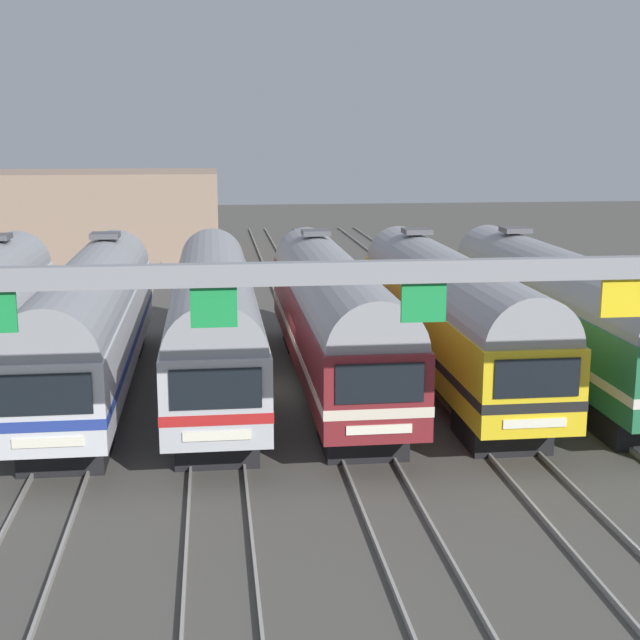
# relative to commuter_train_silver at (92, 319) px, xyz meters

# --- Properties ---
(ground_plane) EXTENTS (160.00, 160.00, 0.00)m
(ground_plane) POSITION_rel_commuter_train_silver_xyz_m (6.18, 0.00, -2.69)
(ground_plane) COLOR #4C4944
(track_bed) EXTENTS (22.10, 70.00, 0.15)m
(track_bed) POSITION_rel_commuter_train_silver_xyz_m (6.18, 17.00, -2.61)
(track_bed) COLOR gray
(track_bed) RESTS_ON ground
(commuter_train_silver) EXTENTS (2.88, 18.06, 5.05)m
(commuter_train_silver) POSITION_rel_commuter_train_silver_xyz_m (0.00, 0.00, 0.00)
(commuter_train_silver) COLOR silver
(commuter_train_silver) RESTS_ON ground
(commuter_train_stainless) EXTENTS (2.88, 18.06, 4.77)m
(commuter_train_stainless) POSITION_rel_commuter_train_silver_xyz_m (4.12, -0.00, -0.00)
(commuter_train_stainless) COLOR #B2B5BA
(commuter_train_stainless) RESTS_ON ground
(commuter_train_maroon) EXTENTS (2.88, 18.06, 5.05)m
(commuter_train_maroon) POSITION_rel_commuter_train_silver_xyz_m (8.24, 0.00, 0.00)
(commuter_train_maroon) COLOR maroon
(commuter_train_maroon) RESTS_ON ground
(commuter_train_yellow) EXTENTS (2.88, 18.06, 5.05)m
(commuter_train_yellow) POSITION_rel_commuter_train_silver_xyz_m (12.36, 0.00, 0.00)
(commuter_train_yellow) COLOR gold
(commuter_train_yellow) RESTS_ON ground
(commuter_train_green) EXTENTS (2.88, 18.06, 5.05)m
(commuter_train_green) POSITION_rel_commuter_train_silver_xyz_m (16.48, 0.00, 0.00)
(commuter_train_green) COLOR #236B42
(commuter_train_green) RESTS_ON ground
(catenary_gantry) EXTENTS (25.84, 0.44, 6.97)m
(catenary_gantry) POSITION_rel_commuter_train_silver_xyz_m (6.18, -13.50, 2.66)
(catenary_gantry) COLOR gray
(catenary_gantry) RESTS_ON ground
(maintenance_building) EXTENTS (18.58, 10.00, 6.03)m
(maintenance_building) POSITION_rel_commuter_train_silver_xyz_m (-4.72, 36.29, 0.33)
(maintenance_building) COLOR gray
(maintenance_building) RESTS_ON ground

